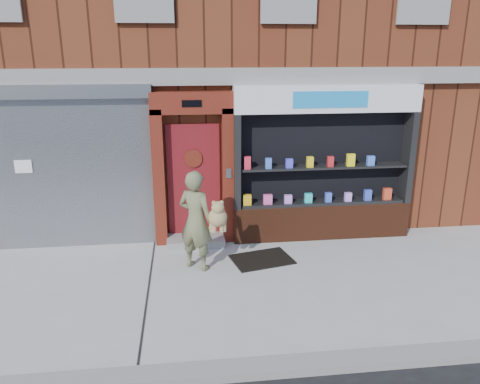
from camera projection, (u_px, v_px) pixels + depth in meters
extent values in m
plane|color=#9E9E99|center=(246.00, 284.00, 7.53)|extent=(80.00, 80.00, 0.00)
cube|color=gray|center=(270.00, 368.00, 5.47)|extent=(60.00, 0.30, 0.12)
cube|color=#5A2514|center=(216.00, 33.00, 12.04)|extent=(12.00, 8.00, 8.00)
cube|color=gray|center=(232.00, 76.00, 8.42)|extent=(12.00, 0.16, 0.30)
cube|color=gray|center=(71.00, 175.00, 8.62)|extent=(3.00, 0.10, 2.80)
cube|color=slate|center=(61.00, 91.00, 8.11)|extent=(3.10, 0.30, 0.24)
cube|color=white|center=(23.00, 167.00, 8.40)|extent=(0.30, 0.01, 0.24)
cube|color=#54180E|center=(159.00, 179.00, 8.75)|extent=(0.22, 0.28, 2.60)
cube|color=#54180E|center=(228.00, 176.00, 8.90)|extent=(0.22, 0.28, 2.60)
cube|color=#54180E|center=(192.00, 103.00, 8.41)|extent=(1.50, 0.28, 0.40)
cube|color=black|center=(192.00, 104.00, 8.27)|extent=(0.35, 0.01, 0.12)
cube|color=maroon|center=(194.00, 181.00, 8.96)|extent=(1.00, 0.06, 2.20)
cylinder|color=black|center=(193.00, 159.00, 8.79)|extent=(0.28, 0.02, 0.28)
cylinder|color=#54180E|center=(193.00, 159.00, 8.78)|extent=(0.34, 0.02, 0.34)
cube|color=gray|center=(196.00, 241.00, 9.04)|extent=(1.10, 0.55, 0.15)
cube|color=slate|center=(229.00, 173.00, 8.73)|extent=(0.10, 0.02, 0.18)
cube|color=#512513|center=(321.00, 220.00, 9.33)|extent=(3.50, 0.40, 0.70)
cube|color=black|center=(237.00, 162.00, 8.77)|extent=(0.12, 0.40, 1.80)
cube|color=black|center=(408.00, 157.00, 9.16)|extent=(0.12, 0.40, 1.80)
cube|color=black|center=(321.00, 157.00, 9.14)|extent=(3.30, 0.03, 1.80)
cube|color=black|center=(322.00, 202.00, 9.22)|extent=(3.20, 0.36, 0.06)
cube|color=black|center=(324.00, 167.00, 9.01)|extent=(3.20, 0.36, 0.04)
cube|color=white|center=(327.00, 98.00, 8.62)|extent=(3.50, 0.40, 0.50)
cube|color=#1877B5|center=(331.00, 100.00, 8.43)|extent=(1.40, 0.01, 0.30)
cube|color=yellow|center=(247.00, 200.00, 8.94)|extent=(0.15, 0.09, 0.20)
cube|color=#F852A7|center=(268.00, 199.00, 8.98)|extent=(0.17, 0.09, 0.19)
cube|color=#CA84EF|center=(288.00, 199.00, 9.03)|extent=(0.14, 0.09, 0.17)
cube|color=#27C6C7|center=(308.00, 198.00, 9.08)|extent=(0.14, 0.09, 0.19)
cube|color=blue|center=(328.00, 197.00, 9.12)|extent=(0.12, 0.09, 0.19)
cube|color=#D48AF9|center=(348.00, 197.00, 9.17)|extent=(0.13, 0.09, 0.17)
cube|color=blue|center=(368.00, 195.00, 9.21)|extent=(0.14, 0.09, 0.22)
cube|color=#DD4227|center=(387.00, 194.00, 9.25)|extent=(0.16, 0.09, 0.23)
cube|color=#EB2940|center=(247.00, 163.00, 8.72)|extent=(0.12, 0.09, 0.24)
cube|color=#3F6ED8|center=(268.00, 163.00, 8.77)|extent=(0.11, 0.09, 0.20)
cube|color=#4548EC|center=(289.00, 163.00, 8.82)|extent=(0.13, 0.09, 0.18)
cube|color=yellow|center=(310.00, 162.00, 8.86)|extent=(0.12, 0.09, 0.20)
cube|color=red|center=(330.00, 161.00, 8.91)|extent=(0.11, 0.09, 0.20)
cube|color=#FFF21A|center=(351.00, 160.00, 8.95)|extent=(0.15, 0.09, 0.24)
cube|color=#4374E4|center=(371.00, 161.00, 9.00)|extent=(0.14, 0.09, 0.19)
imported|color=#686A46|center=(196.00, 221.00, 7.85)|extent=(0.76, 0.70, 1.73)
sphere|color=#97814B|center=(218.00, 217.00, 7.71)|extent=(0.31, 0.31, 0.31)
sphere|color=#97814B|center=(218.00, 208.00, 7.60)|extent=(0.21, 0.21, 0.21)
sphere|color=#97814B|center=(214.00, 203.00, 7.57)|extent=(0.07, 0.07, 0.07)
sphere|color=#97814B|center=(222.00, 203.00, 7.59)|extent=(0.07, 0.07, 0.07)
cylinder|color=#97814B|center=(212.00, 226.00, 7.74)|extent=(0.07, 0.07, 0.19)
cylinder|color=#97814B|center=(224.00, 226.00, 7.77)|extent=(0.07, 0.07, 0.19)
cylinder|color=#97814B|center=(214.00, 227.00, 7.73)|extent=(0.07, 0.07, 0.19)
cylinder|color=#97814B|center=(222.00, 226.00, 7.74)|extent=(0.07, 0.07, 0.19)
cube|color=black|center=(262.00, 259.00, 8.39)|extent=(1.18, 0.95, 0.03)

